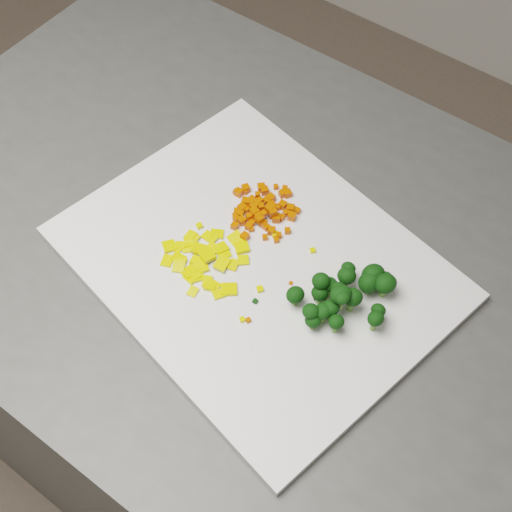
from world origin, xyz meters
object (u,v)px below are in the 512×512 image
Objects in this scene: counter_block at (242,371)px; broccoli_pile at (339,286)px; carrot_pile at (262,206)px; cutting_board at (256,263)px; pepper_pile at (206,262)px.

broccoli_pile is at bearing -5.95° from counter_block.
broccoli_pile is (0.15, -0.05, 0.01)m from carrot_pile.
broccoli_pile is at bearing 7.32° from cutting_board.
cutting_board is at bearing 43.89° from pepper_pile.
carrot_pile is at bearing 121.16° from cutting_board.
counter_block is at bearing 150.43° from cutting_board.
pepper_pile reaches higher than counter_block.
counter_block is at bearing 174.05° from broccoli_pile.
pepper_pile is 0.97× the size of broccoli_pile.
counter_block is 2.22× the size of cutting_board.
counter_block is at bearing -117.29° from carrot_pile.
cutting_board is at bearing -172.68° from broccoli_pile.
broccoli_pile reaches higher than counter_block.
cutting_board reaches higher than counter_block.
pepper_pile is (0.01, -0.08, 0.47)m from counter_block.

